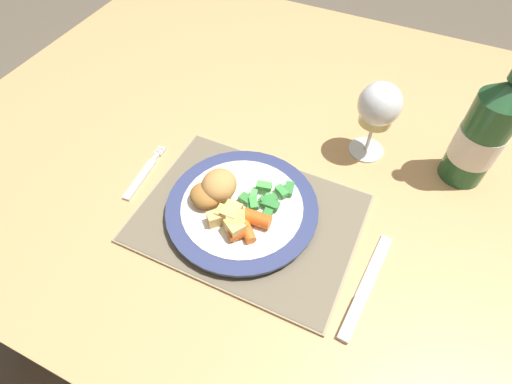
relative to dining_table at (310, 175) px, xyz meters
name	(u,v)px	position (x,y,z in m)	size (l,w,h in m)	color
ground_plane	(289,302)	(0.00, 0.00, -0.67)	(6.00, 6.00, 0.00)	brown
dining_table	(310,175)	(0.00, 0.00, 0.00)	(1.47, 1.06, 0.74)	tan
placemat	(249,218)	(-0.05, -0.20, 0.08)	(0.36, 0.27, 0.01)	gray
dinner_plate	(242,209)	(-0.06, -0.20, 0.09)	(0.26, 0.26, 0.02)	white
breaded_croquettes	(215,188)	(-0.11, -0.20, 0.12)	(0.08, 0.09, 0.05)	#A87033
green_beans_pile	(266,199)	(-0.03, -0.17, 0.11)	(0.08, 0.08, 0.02)	#4CA84C
glazed_carrots	(250,225)	(-0.03, -0.23, 0.11)	(0.06, 0.07, 0.02)	orange
fork	(143,176)	(-0.26, -0.20, 0.08)	(0.03, 0.14, 0.01)	silver
table_knife	(362,294)	(0.17, -0.25, 0.08)	(0.03, 0.19, 0.01)	silver
wine_glass	(379,108)	(0.09, 0.04, 0.18)	(0.08, 0.08, 0.15)	silver
bottle	(483,134)	(0.26, 0.06, 0.18)	(0.08, 0.08, 0.28)	#23562D
roast_potatoes	(230,219)	(-0.06, -0.24, 0.11)	(0.07, 0.05, 0.03)	#DBB256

